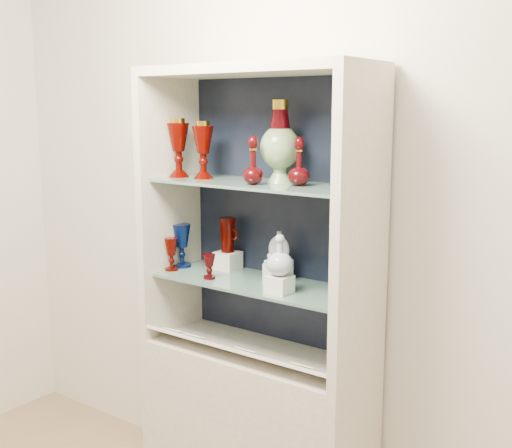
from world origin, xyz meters
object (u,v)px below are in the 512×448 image
Objects in this scene: ruby_pitcher at (228,235)px; cameo_medallion at (356,257)px; clear_round_decanter at (280,256)px; pedestal_lamp_left at (178,148)px; ruby_goblet_tall at (171,254)px; pedestal_lamp_right at (203,150)px; ruby_decanter_b at (299,160)px; ruby_decanter_a at (253,157)px; clear_square_bottle at (270,269)px; flat_flask at (279,245)px; ruby_goblet_small at (209,266)px; enamel_urn at (280,142)px; lidded_bowl at (356,179)px; cobalt_goblet at (182,245)px.

ruby_pitcher is 1.23× the size of cameo_medallion.
pedestal_lamp_left is at bearing 174.33° from clear_round_decanter.
clear_round_decanter is at bearing -1.22° from ruby_goblet_tall.
pedestal_lamp_right is 1.21× the size of ruby_decanter_b.
ruby_pitcher is (0.04, 0.11, -0.38)m from pedestal_lamp_right.
ruby_decanter_a is 0.47m from clear_square_bottle.
ruby_decanter_b reaches higher than ruby_goblet_tall.
pedestal_lamp_right is at bearing 175.33° from flat_flask.
ruby_goblet_small is at bearing -167.03° from ruby_decanter_b.
enamel_urn reaches higher than ruby_goblet_tall.
ruby_goblet_tall is 0.27m from ruby_pitcher.
pedestal_lamp_right is 1.14× the size of ruby_decanter_a.
clear_square_bottle is at bearing 2.21° from pedestal_lamp_left.
clear_round_decanter is (0.60, -0.01, 0.08)m from ruby_goblet_tall.
ruby_goblet_tall is at bearing -172.98° from ruby_decanter_b.
ruby_decanter_b is at bearing -42.13° from flat_flask.
enamel_urn is 0.14m from ruby_decanter_a.
ruby_decanter_a is 1.69× the size of cameo_medallion.
clear_round_decanter and cameo_medallion have the same top height.
ruby_pitcher is 0.99× the size of clear_round_decanter.
lidded_bowl is 0.75m from ruby_pitcher.
ruby_goblet_small is 0.68× the size of clear_round_decanter.
flat_flask is at bearing 94.18° from clear_square_bottle.
lidded_bowl reaches higher than flat_flask.
cameo_medallion is at bearing 1.23° from ruby_pitcher.
lidded_bowl is 0.54× the size of ruby_pitcher.
ruby_pitcher is at bearing 172.22° from enamel_urn.
ruby_decanter_a is at bearing -9.11° from cobalt_goblet.
pedestal_lamp_left is 1.63× the size of clear_round_decanter.
cobalt_goblet is (-0.16, 0.02, -0.44)m from pedestal_lamp_right.
cameo_medallion is at bearing 3.17° from pedestal_lamp_right.
ruby_decanter_a is (-0.05, -0.12, -0.06)m from enamel_urn.
cobalt_goblet is at bearing 168.99° from flat_flask.
ruby_decanter_a reaches higher than clear_square_bottle.
ruby_decanter_a is 1.06× the size of ruby_decanter_b.
ruby_goblet_small is 0.85× the size of flat_flask.
pedestal_lamp_right is at bearing 171.21° from clear_round_decanter.
pedestal_lamp_right is at bearing -177.56° from ruby_decanter_b.
cameo_medallion is (0.38, 0.03, 0.10)m from clear_square_bottle.
pedestal_lamp_left reaches higher than ruby_goblet_small.
ruby_decanter_b is 1.59× the size of cameo_medallion.
ruby_goblet_tall is 0.50m from clear_square_bottle.
lidded_bowl is (0.42, 0.08, -0.07)m from ruby_decanter_a.
lidded_bowl is at bearing 18.29° from clear_round_decanter.
lidded_bowl is 0.43m from clear_round_decanter.
pedestal_lamp_right reaches higher than ruby_decanter_b.
ruby_decanter_b is 0.38m from clear_round_decanter.
cobalt_goblet is (-0.88, -0.00, -0.36)m from lidded_bowl.
pedestal_lamp_left is 1.30× the size of cobalt_goblet.
pedestal_lamp_left is 0.61m from ruby_decanter_b.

